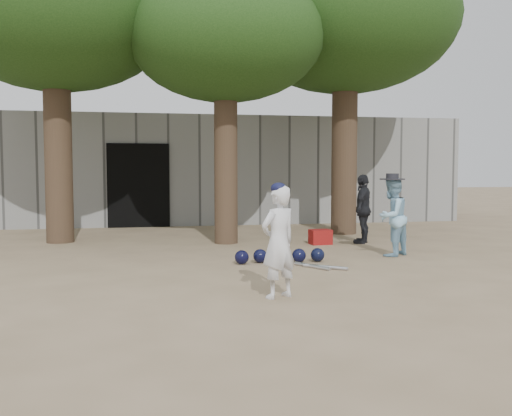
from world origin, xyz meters
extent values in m
plane|color=#937C5E|center=(0.00, 0.00, 0.00)|extent=(70.00, 70.00, 0.00)
imported|color=silver|center=(0.50, -0.89, 0.67)|extent=(0.58, 0.51, 1.35)
imported|color=#8CBED9|center=(3.23, 1.91, 0.70)|extent=(0.86, 0.82, 1.39)
imported|color=black|center=(3.38, 3.63, 0.71)|extent=(0.77, 0.88, 1.43)
cube|color=maroon|center=(2.46, 3.63, 0.15)|extent=(0.44, 0.34, 0.30)
cube|color=gray|center=(0.00, 8.00, 1.50)|extent=(16.00, 0.35, 3.00)
cube|color=black|center=(-1.20, 7.80, 1.10)|extent=(1.60, 0.08, 2.20)
cube|color=slate|center=(0.00, 10.50, 1.50)|extent=(16.00, 5.00, 3.00)
sphere|color=black|center=(0.47, 1.55, 0.12)|extent=(0.23, 0.23, 0.23)
sphere|color=black|center=(0.79, 1.62, 0.12)|extent=(0.23, 0.23, 0.23)
sphere|color=black|center=(1.11, 1.64, 0.12)|extent=(0.23, 0.23, 0.23)
sphere|color=black|center=(1.43, 1.55, 0.12)|extent=(0.23, 0.23, 0.23)
sphere|color=black|center=(1.75, 1.55, 0.12)|extent=(0.23, 0.23, 0.23)
cylinder|color=#B4B5BB|center=(1.49, 1.01, 0.03)|extent=(0.42, 0.65, 0.06)
cylinder|color=#B4B5BB|center=(1.67, 0.89, 0.03)|extent=(0.60, 0.49, 0.06)
cylinder|color=brown|center=(-2.80, 5.00, 2.75)|extent=(0.56, 0.56, 5.50)
ellipsoid|color=#284C19|center=(-2.80, 5.00, 4.70)|extent=(4.80, 4.80, 3.12)
cylinder|color=brown|center=(0.60, 4.20, 2.50)|extent=(0.48, 0.48, 5.00)
ellipsoid|color=#284C19|center=(0.60, 4.20, 4.20)|extent=(4.00, 4.00, 2.60)
cylinder|color=brown|center=(3.60, 5.40, 2.90)|extent=(0.60, 0.60, 5.80)
ellipsoid|color=#284C19|center=(3.60, 5.40, 5.00)|extent=(5.20, 5.20, 3.38)
camera|label=1|loc=(-1.07, -7.46, 1.55)|focal=40.00mm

